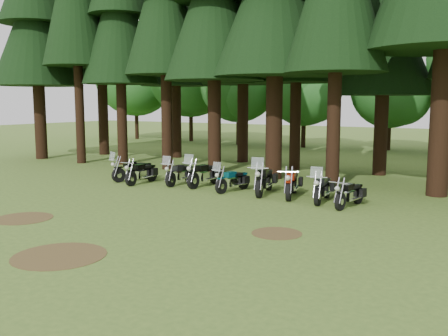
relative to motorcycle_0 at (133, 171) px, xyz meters
The scene contains 22 objects.
ground 7.52m from the motorcycle_0, 46.85° to the right, with size 120.00×120.00×0.00m, color #446325.
pine_front_0 14.90m from the motorcycle_0, 161.05° to the left, with size 5.49×5.49×16.17m.
pine_back_0 15.76m from the motorcycle_0, 140.85° to the left, with size 5.00×5.00×17.21m.
pine_back_1 13.46m from the motorcycle_0, 114.94° to the left, with size 4.52×4.52×16.22m.
pine_back_4 14.32m from the motorcycle_0, 40.28° to the left, with size 4.94×4.94×13.78m.
decid_0 26.62m from the motorcycle_0, 130.61° to the left, with size 8.00×7.78×10.00m.
decid_1 23.62m from the motorcycle_0, 118.14° to the left, with size 7.91×7.69×9.88m.
decid_2 20.51m from the motorcycle_0, 105.36° to the left, with size 6.72×6.53×8.40m.
decid_3 20.07m from the motorcycle_0, 88.78° to the left, with size 6.12×5.95×7.65m.
decid_4 22.25m from the motorcycle_0, 72.15° to the left, with size 5.93×5.76×7.41m.
dirt_patch_0 7.79m from the motorcycle_0, 74.07° to the right, with size 1.80×1.80×0.01m, color #4C3D1E.
dirt_patch_1 10.85m from the motorcycle_0, 27.32° to the right, with size 1.40×1.40×0.01m, color #4C3D1E.
dirt_patch_2 11.30m from the motorcycle_0, 57.09° to the right, with size 2.20×2.20×0.01m, color #4C3D1E.
motorcycle_0 is the anchor object (origin of this frame).
motorcycle_1 0.97m from the motorcycle_0, 25.33° to the right, with size 0.35×2.16×0.88m.
motorcycle_2 2.51m from the motorcycle_0, ahead, with size 0.43×2.17×1.36m.
motorcycle_3 3.68m from the motorcycle_0, ahead, with size 0.44×2.36×1.49m.
motorcycle_4 5.31m from the motorcycle_0, ahead, with size 0.59×2.05×1.29m.
motorcycle_5 6.65m from the motorcycle_0, ahead, with size 0.91×2.49×1.58m.
motorcycle_6 7.82m from the motorcycle_0, ahead, with size 0.81×2.28×0.95m.
motorcycle_7 9.16m from the motorcycle_0, ahead, with size 0.60×2.25×1.41m.
motorcycle_8 10.28m from the motorcycle_0, ahead, with size 0.40×2.03×0.83m.
Camera 1 is at (10.23, -11.67, 3.60)m, focal length 40.00 mm.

